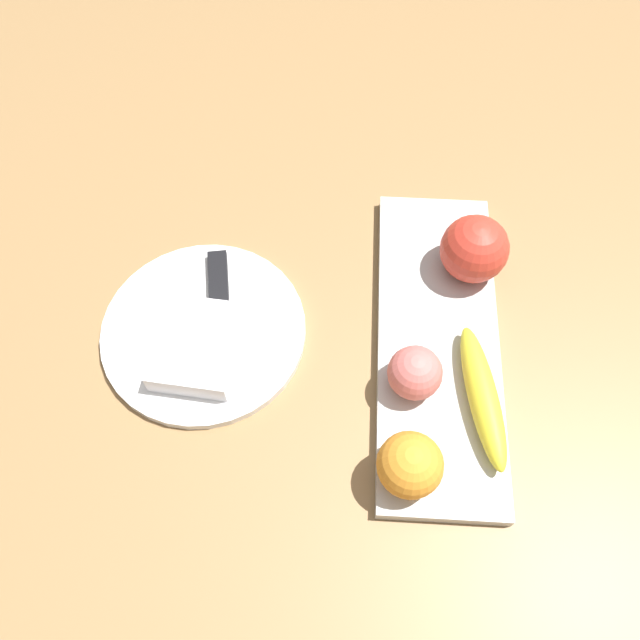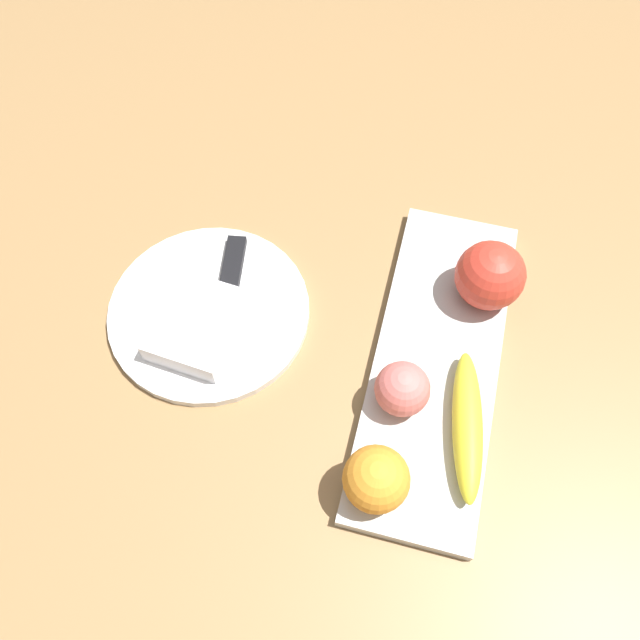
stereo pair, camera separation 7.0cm
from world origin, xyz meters
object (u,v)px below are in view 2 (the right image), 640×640
(apple, at_px, (490,275))
(peach, at_px, (402,389))
(folded_napkin, at_px, (198,324))
(knife, at_px, (231,278))
(fruit_tray, at_px, (436,362))
(orange_near_apple, at_px, (376,479))
(dinner_plate, at_px, (209,312))
(banana, at_px, (467,425))

(apple, xyz_separation_m, peach, (0.16, -0.07, -0.01))
(folded_napkin, bearing_deg, apple, 112.38)
(apple, height_order, knife, apple)
(fruit_tray, xyz_separation_m, folded_napkin, (0.03, -0.28, 0.02))
(apple, bearing_deg, knife, -79.87)
(orange_near_apple, bearing_deg, fruit_tray, 166.39)
(dinner_plate, bearing_deg, peach, 76.27)
(peach, bearing_deg, knife, -114.53)
(fruit_tray, bearing_deg, apple, 158.88)
(dinner_plate, bearing_deg, fruit_tray, 90.00)
(apple, xyz_separation_m, knife, (0.06, -0.31, -0.04))
(fruit_tray, xyz_separation_m, orange_near_apple, (0.17, -0.04, 0.04))
(dinner_plate, xyz_separation_m, knife, (-0.05, 0.01, 0.01))
(banana, distance_m, peach, 0.08)
(peach, bearing_deg, fruit_tray, 151.45)
(banana, xyz_separation_m, orange_near_apple, (0.09, -0.08, 0.02))
(peach, distance_m, knife, 0.26)
(fruit_tray, height_order, orange_near_apple, orange_near_apple)
(folded_napkin, bearing_deg, knife, 169.90)
(dinner_plate, bearing_deg, orange_near_apple, 55.65)
(banana, bearing_deg, folded_napkin, 72.11)
(knife, bearing_deg, orange_near_apple, 37.65)
(orange_near_apple, bearing_deg, knife, -132.87)
(apple, xyz_separation_m, dinner_plate, (0.10, -0.32, -0.05))
(fruit_tray, height_order, apple, apple)
(banana, bearing_deg, dinner_plate, 66.87)
(fruit_tray, height_order, knife, knife)
(orange_near_apple, relative_size, folded_napkin, 0.61)
(apple, height_order, folded_napkin, apple)
(dinner_plate, relative_size, knife, 1.37)
(fruit_tray, xyz_separation_m, peach, (0.06, -0.03, 0.04))
(dinner_plate, distance_m, folded_napkin, 0.04)
(banana, height_order, knife, banana)
(banana, distance_m, knife, 0.34)
(orange_near_apple, bearing_deg, apple, 163.46)
(folded_napkin, xyz_separation_m, knife, (-0.08, 0.01, -0.01))
(peach, relative_size, folded_napkin, 0.54)
(apple, bearing_deg, orange_near_apple, -16.54)
(fruit_tray, bearing_deg, dinner_plate, -90.00)
(orange_near_apple, height_order, peach, orange_near_apple)
(fruit_tray, relative_size, folded_napkin, 3.69)
(banana, bearing_deg, peach, 67.66)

